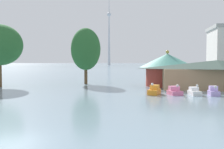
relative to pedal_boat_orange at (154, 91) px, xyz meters
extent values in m
plane|color=gray|center=(-9.79, -25.64, -0.59)|extent=(2000.00, 2000.00, 0.00)
cube|color=orange|center=(-0.02, -0.07, -0.20)|extent=(2.15, 3.15, 0.79)
cube|color=gold|center=(0.08, 0.28, 0.53)|extent=(1.52, 1.57, 0.67)
cylinder|color=orange|center=(-0.33, -1.17, 0.55)|extent=(0.14, 0.14, 0.70)
sphere|color=white|center=(-0.33, -1.17, 1.09)|extent=(0.38, 0.38, 0.38)
cube|color=pink|center=(3.07, 0.14, -0.27)|extent=(2.33, 2.81, 0.63)
cube|color=pink|center=(2.98, 0.43, 0.38)|extent=(1.70, 1.47, 0.66)
cylinder|color=pink|center=(3.36, -0.79, 0.36)|extent=(0.14, 0.14, 0.64)
sphere|color=white|center=(3.36, -0.79, 0.88)|extent=(0.39, 0.39, 0.39)
cube|color=white|center=(5.99, 0.24, -0.27)|extent=(1.78, 3.02, 0.64)
cube|color=white|center=(5.94, 0.59, 0.32)|extent=(1.34, 1.45, 0.55)
cylinder|color=white|center=(6.17, -0.89, 0.42)|extent=(0.14, 0.14, 0.74)
sphere|color=white|center=(6.17, -0.89, 0.95)|extent=(0.33, 0.33, 0.33)
cube|color=#B299D8|center=(8.69, -0.14, -0.24)|extent=(1.35, 2.27, 0.70)
cube|color=#C8ADF0|center=(8.68, 0.14, 0.47)|extent=(1.14, 1.03, 0.72)
cylinder|color=#B299D8|center=(8.70, -1.04, 0.36)|extent=(0.14, 0.14, 0.50)
sphere|color=white|center=(8.70, -1.04, 0.80)|extent=(0.39, 0.39, 0.39)
cube|color=#9E7F5B|center=(11.27, 8.40, 1.27)|extent=(18.85, 5.35, 3.72)
pyramid|color=#42564C|center=(11.27, 8.40, 3.91)|extent=(20.36, 6.15, 1.57)
cylinder|color=#993328|center=(3.04, 14.81, 1.35)|extent=(8.70, 8.70, 3.87)
cone|color=teal|center=(3.04, 14.81, 4.69)|extent=(11.42, 11.42, 2.80)
sphere|color=#B7993D|center=(3.04, 14.81, 6.44)|extent=(0.70, 0.70, 0.70)
cylinder|color=brown|center=(-29.80, 8.16, 1.56)|extent=(0.60, 0.60, 4.29)
ellipsoid|color=#28602D|center=(-29.80, 8.16, 7.72)|extent=(8.88, 8.88, 8.04)
cylinder|color=brown|center=(-14.68, 17.42, 0.98)|extent=(0.71, 0.71, 3.15)
ellipsoid|color=#28602D|center=(-14.68, 17.42, 7.24)|extent=(6.60, 6.60, 9.37)
cone|color=#B7BCC6|center=(-55.58, 345.23, 55.76)|extent=(3.82, 3.82, 112.70)
sphere|color=#B7BCC6|center=(-55.58, 345.23, 73.21)|extent=(5.81, 5.81, 5.81)
camera|label=1|loc=(-1.21, -40.90, 4.42)|focal=42.69mm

